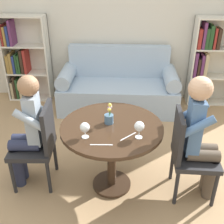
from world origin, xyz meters
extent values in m
plane|color=tan|center=(0.00, 0.00, 0.00)|extent=(16.00, 16.00, 0.00)
cube|color=beige|center=(0.00, 2.22, 1.35)|extent=(5.20, 0.05, 2.70)
cylinder|color=#382619|center=(0.00, 0.00, 0.72)|extent=(0.97, 0.97, 0.03)
cylinder|color=#382619|center=(0.00, 0.00, 0.36)|extent=(0.09, 0.09, 0.67)
cylinder|color=#382619|center=(0.00, 0.00, 0.01)|extent=(0.40, 0.40, 0.03)
cube|color=#9EB2C6|center=(0.00, 1.74, 0.21)|extent=(1.80, 0.80, 0.42)
cube|color=#9EB2C6|center=(0.00, 2.06, 0.67)|extent=(1.58, 0.16, 0.50)
cylinder|color=#9EB2C6|center=(-0.79, 1.74, 0.53)|extent=(0.22, 0.72, 0.22)
cylinder|color=#9EB2C6|center=(0.79, 1.74, 0.53)|extent=(0.22, 0.72, 0.22)
cube|color=silver|center=(-1.47, 2.16, 0.68)|extent=(0.71, 0.02, 1.36)
cube|color=silver|center=(-1.82, 2.03, 0.68)|extent=(0.02, 0.28, 1.36)
cube|color=silver|center=(-1.13, 2.03, 0.68)|extent=(0.02, 0.28, 1.36)
cube|color=silver|center=(-1.47, 2.03, 0.01)|extent=(0.67, 0.28, 0.02)
cube|color=silver|center=(-1.47, 2.03, 0.46)|extent=(0.67, 0.28, 0.02)
cube|color=silver|center=(-1.47, 2.03, 0.90)|extent=(0.67, 0.28, 0.02)
cube|color=silver|center=(-1.47, 2.03, 1.35)|extent=(0.67, 0.28, 0.02)
cube|color=tan|center=(-1.77, 2.03, 0.16)|extent=(0.04, 0.23, 0.28)
cube|color=#332319|center=(-1.73, 2.03, 0.22)|extent=(0.03, 0.23, 0.39)
cube|color=#234723|center=(-1.68, 2.03, 0.19)|extent=(0.03, 0.23, 0.34)
cube|color=tan|center=(-1.63, 2.03, 0.17)|extent=(0.05, 0.23, 0.30)
cube|color=#234723|center=(-1.58, 2.03, 0.19)|extent=(0.05, 0.23, 0.35)
cube|color=maroon|center=(-1.52, 2.03, 0.17)|extent=(0.04, 0.23, 0.29)
cube|color=maroon|center=(-1.47, 2.03, 0.19)|extent=(0.04, 0.23, 0.34)
cube|color=olive|center=(-1.77, 2.03, 0.61)|extent=(0.05, 0.23, 0.29)
cube|color=olive|center=(-1.72, 2.03, 0.63)|extent=(0.04, 0.23, 0.33)
cube|color=navy|center=(-1.67, 2.03, 0.61)|extent=(0.04, 0.23, 0.28)
cube|color=#234723|center=(-1.63, 2.03, 0.63)|extent=(0.03, 0.23, 0.32)
cube|color=#234723|center=(-1.59, 2.03, 0.62)|extent=(0.03, 0.23, 0.30)
cube|color=#332319|center=(-1.54, 2.03, 0.66)|extent=(0.04, 0.23, 0.38)
cube|color=maroon|center=(-1.49, 2.03, 0.66)|extent=(0.04, 0.23, 0.38)
cube|color=maroon|center=(-1.78, 2.03, 1.07)|extent=(0.03, 0.23, 0.31)
cube|color=olive|center=(-1.74, 2.03, 1.06)|extent=(0.04, 0.23, 0.29)
cube|color=navy|center=(-1.69, 2.03, 1.06)|extent=(0.04, 0.23, 0.30)
cube|color=#602D5B|center=(-1.65, 2.03, 1.11)|extent=(0.04, 0.23, 0.38)
cube|color=silver|center=(1.47, 2.16, 0.68)|extent=(0.71, 0.02, 1.36)
cube|color=silver|center=(1.13, 2.03, 0.68)|extent=(0.02, 0.28, 1.36)
cube|color=silver|center=(1.47, 2.03, 0.01)|extent=(0.67, 0.28, 0.02)
cube|color=silver|center=(1.47, 2.03, 0.46)|extent=(0.67, 0.28, 0.02)
cube|color=silver|center=(1.47, 2.03, 0.90)|extent=(0.67, 0.28, 0.02)
cube|color=silver|center=(1.47, 2.03, 1.35)|extent=(0.67, 0.28, 0.02)
cube|color=#234723|center=(1.18, 2.03, 0.19)|extent=(0.04, 0.23, 0.33)
cube|color=#332319|center=(1.23, 2.03, 0.19)|extent=(0.05, 0.23, 0.34)
cube|color=maroon|center=(1.28, 2.03, 0.19)|extent=(0.03, 0.23, 0.33)
cube|color=tan|center=(1.33, 2.03, 0.19)|extent=(0.05, 0.23, 0.33)
cube|color=#602D5B|center=(1.38, 2.03, 0.18)|extent=(0.04, 0.23, 0.31)
cube|color=olive|center=(1.43, 2.03, 0.21)|extent=(0.03, 0.23, 0.38)
cube|color=#602D5B|center=(1.18, 2.03, 0.66)|extent=(0.04, 0.23, 0.39)
cube|color=#332319|center=(1.23, 2.03, 0.61)|extent=(0.04, 0.23, 0.29)
cube|color=#602D5B|center=(1.28, 2.03, 0.64)|extent=(0.04, 0.23, 0.34)
cube|color=tan|center=(1.34, 2.03, 0.65)|extent=(0.05, 0.23, 0.37)
cube|color=maroon|center=(1.18, 2.03, 1.06)|extent=(0.05, 0.23, 0.29)
cube|color=#602D5B|center=(1.24, 2.03, 1.11)|extent=(0.04, 0.23, 0.38)
cube|color=#234723|center=(1.29, 2.03, 1.07)|extent=(0.05, 0.23, 0.30)
cube|color=#234723|center=(1.34, 2.03, 1.09)|extent=(0.05, 0.23, 0.34)
cube|color=maroon|center=(1.40, 2.03, 1.07)|extent=(0.04, 0.23, 0.30)
cube|color=#332319|center=(1.46, 2.03, 1.06)|extent=(0.05, 0.23, 0.30)
cylinder|color=#232326|center=(-0.99, 0.19, 0.20)|extent=(0.04, 0.04, 0.40)
cylinder|color=#232326|center=(-0.97, -0.16, 0.20)|extent=(0.04, 0.04, 0.40)
cylinder|color=#232326|center=(-0.64, 0.21, 0.20)|extent=(0.04, 0.04, 0.40)
cylinder|color=#232326|center=(-0.62, -0.14, 0.20)|extent=(0.04, 0.04, 0.40)
cube|color=#232326|center=(-0.81, 0.03, 0.42)|extent=(0.44, 0.44, 0.05)
cube|color=#232326|center=(-0.62, 0.04, 0.68)|extent=(0.06, 0.38, 0.45)
cylinder|color=#232326|center=(0.98, -0.23, 0.20)|extent=(0.04, 0.04, 0.40)
cylinder|color=#232326|center=(0.99, 0.13, 0.20)|extent=(0.04, 0.04, 0.40)
cylinder|color=#232326|center=(0.62, -0.22, 0.20)|extent=(0.04, 0.04, 0.40)
cylinder|color=#232326|center=(0.63, 0.14, 0.20)|extent=(0.04, 0.04, 0.40)
cube|color=#232326|center=(0.81, -0.05, 0.42)|extent=(0.43, 0.43, 0.05)
cube|color=#232326|center=(0.62, -0.04, 0.68)|extent=(0.05, 0.38, 0.45)
cylinder|color=#282D47|center=(-0.97, 0.07, 0.23)|extent=(0.11, 0.11, 0.45)
cylinder|color=#282D47|center=(-0.96, -0.04, 0.23)|extent=(0.11, 0.11, 0.45)
cylinder|color=#282D47|center=(-0.86, 0.07, 0.50)|extent=(0.31, 0.13, 0.11)
cylinder|color=#282D47|center=(-0.85, -0.04, 0.50)|extent=(0.31, 0.13, 0.11)
cube|color=#93A3B2|center=(-0.75, 0.03, 0.76)|extent=(0.13, 0.21, 0.51)
cylinder|color=#93A3B2|center=(-0.75, 0.16, 0.83)|extent=(0.29, 0.09, 0.23)
cylinder|color=#93A3B2|center=(-0.74, -0.11, 0.83)|extent=(0.29, 0.09, 0.23)
sphere|color=#936B4C|center=(-0.75, 0.03, 1.11)|extent=(0.19, 0.19, 0.19)
cylinder|color=brown|center=(0.97, -0.10, 0.23)|extent=(0.11, 0.11, 0.45)
cylinder|color=brown|center=(0.97, 0.01, 0.23)|extent=(0.11, 0.11, 0.45)
cylinder|color=brown|center=(0.86, -0.10, 0.50)|extent=(0.30, 0.12, 0.11)
cylinder|color=brown|center=(0.86, 0.01, 0.50)|extent=(0.30, 0.12, 0.11)
cube|color=#4C709E|center=(0.75, -0.05, 0.78)|extent=(0.12, 0.20, 0.54)
cylinder|color=#4C709E|center=(0.74, -0.18, 0.86)|extent=(0.29, 0.08, 0.23)
cylinder|color=#4C709E|center=(0.75, 0.09, 0.86)|extent=(0.29, 0.08, 0.23)
sphere|color=tan|center=(0.75, -0.05, 1.15)|extent=(0.21, 0.21, 0.21)
cylinder|color=white|center=(-0.22, -0.20, 0.73)|extent=(0.06, 0.06, 0.00)
cylinder|color=white|center=(-0.22, -0.20, 0.77)|extent=(0.01, 0.01, 0.06)
sphere|color=white|center=(-0.22, -0.20, 0.83)|extent=(0.09, 0.09, 0.09)
sphere|color=#E58E75|center=(-0.22, -0.20, 0.82)|extent=(0.06, 0.06, 0.06)
cylinder|color=white|center=(0.25, -0.18, 0.73)|extent=(0.06, 0.06, 0.00)
cylinder|color=white|center=(0.25, -0.18, 0.77)|extent=(0.01, 0.01, 0.07)
sphere|color=white|center=(0.25, -0.18, 0.85)|extent=(0.09, 0.09, 0.09)
sphere|color=#E58E75|center=(0.25, -0.18, 0.84)|extent=(0.06, 0.06, 0.06)
cylinder|color=slate|center=(-0.03, 0.05, 0.78)|extent=(0.09, 0.09, 0.09)
cylinder|color=#4C7A42|center=(-0.02, 0.06, 0.87)|extent=(0.00, 0.01, 0.10)
sphere|color=#EACC4C|center=(-0.02, 0.06, 0.92)|extent=(0.04, 0.04, 0.04)
cylinder|color=#4C7A42|center=(-0.02, 0.06, 0.86)|extent=(0.00, 0.01, 0.07)
sphere|color=#9E70B2|center=(-0.02, 0.06, 0.89)|extent=(0.04, 0.04, 0.04)
cylinder|color=#4C7A42|center=(-0.02, 0.03, 0.86)|extent=(0.00, 0.00, 0.07)
sphere|color=#EACC4C|center=(-0.02, 0.03, 0.89)|extent=(0.04, 0.04, 0.04)
cylinder|color=#4C7A42|center=(-0.02, 0.07, 0.86)|extent=(0.00, 0.01, 0.08)
sphere|color=silver|center=(-0.02, 0.07, 0.90)|extent=(0.04, 0.04, 0.04)
cube|color=silver|center=(-0.07, -0.31, 0.73)|extent=(0.19, 0.02, 0.00)
cube|color=silver|center=(0.15, -0.17, 0.73)|extent=(0.14, 0.14, 0.00)
camera|label=1|loc=(0.13, -2.23, 2.11)|focal=45.00mm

